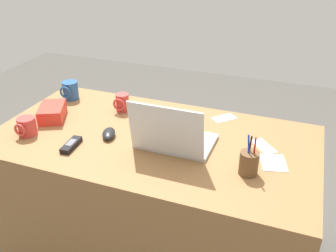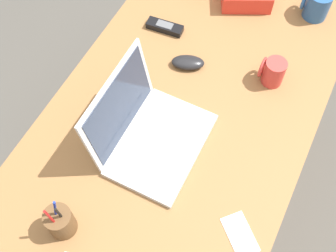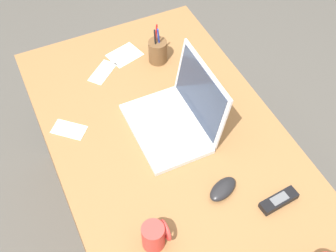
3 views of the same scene
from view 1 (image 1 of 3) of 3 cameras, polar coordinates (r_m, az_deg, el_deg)
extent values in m
plane|color=#4C4944|center=(2.26, -2.00, -18.52)|extent=(6.00, 6.00, 0.00)
cube|color=olive|center=(2.00, -2.18, -11.11)|extent=(1.55, 0.83, 0.75)
cube|color=silver|center=(1.74, 1.30, -2.29)|extent=(0.35, 0.23, 0.02)
cube|color=silver|center=(1.72, 1.07, -2.32)|extent=(0.28, 0.12, 0.00)
cube|color=silver|center=(1.80, 2.09, -0.92)|extent=(0.10, 0.05, 0.00)
cube|color=silver|center=(1.57, -0.38, -0.72)|extent=(0.34, 0.05, 0.24)
cube|color=#283347|center=(1.57, -0.31, -0.61)|extent=(0.30, 0.04, 0.21)
ellipsoid|color=black|center=(1.81, -9.06, -1.15)|extent=(0.10, 0.13, 0.03)
cylinder|color=#C63833|center=(2.05, -6.99, 3.59)|extent=(0.07, 0.07, 0.10)
torus|color=#C63833|center=(2.01, -7.53, 3.25)|extent=(0.07, 0.01, 0.07)
cylinder|color=#C63833|center=(1.92, -20.79, -0.05)|extent=(0.09, 0.09, 0.09)
torus|color=#C63833|center=(1.89, -21.75, -0.59)|extent=(0.06, 0.01, 0.06)
cylinder|color=#26518C|center=(2.25, -14.71, 5.31)|extent=(0.09, 0.09, 0.10)
torus|color=#26518C|center=(2.21, -15.46, 4.95)|extent=(0.07, 0.01, 0.07)
cube|color=black|center=(1.76, -14.60, -2.81)|extent=(0.06, 0.14, 0.02)
cube|color=#595B60|center=(1.76, -14.65, -2.45)|extent=(0.04, 0.06, 0.00)
cylinder|color=brown|center=(1.54, 12.27, -5.59)|extent=(0.08, 0.08, 0.10)
cylinder|color=#1933B2|center=(1.51, 12.25, -4.10)|extent=(0.03, 0.03, 0.16)
cylinder|color=black|center=(1.53, 12.31, -3.94)|extent=(0.01, 0.01, 0.15)
cylinder|color=red|center=(1.52, 13.03, -4.15)|extent=(0.01, 0.02, 0.16)
cube|color=red|center=(2.04, -17.30, 2.04)|extent=(0.19, 0.22, 0.07)
cube|color=white|center=(1.66, 15.85, -5.41)|extent=(0.14, 0.16, 0.00)
cube|color=white|center=(1.99, 8.60, 1.20)|extent=(0.13, 0.14, 0.00)
cube|color=white|center=(1.77, 14.42, -3.02)|extent=(0.14, 0.15, 0.00)
camera|label=2|loc=(1.75, 28.05, 36.66)|focal=46.81mm
camera|label=3|loc=(2.38, -21.16, 36.77)|focal=47.71mm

